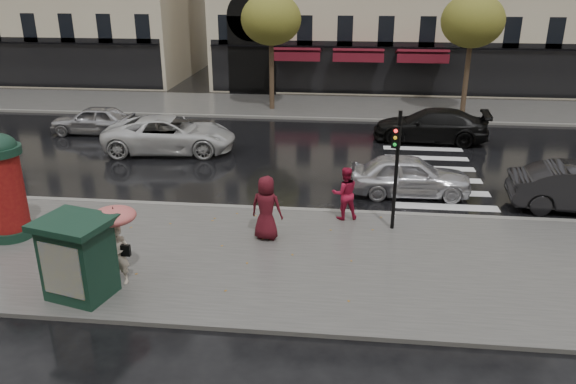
# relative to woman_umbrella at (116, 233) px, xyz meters

# --- Properties ---
(ground) EXTENTS (160.00, 160.00, 0.00)m
(ground) POSITION_rel_woman_umbrella_xyz_m (3.19, 2.31, -1.53)
(ground) COLOR black
(ground) RESTS_ON ground
(near_sidewalk) EXTENTS (90.00, 7.00, 0.12)m
(near_sidewalk) POSITION_rel_woman_umbrella_xyz_m (3.19, 1.81, -1.47)
(near_sidewalk) COLOR #474744
(near_sidewalk) RESTS_ON ground
(far_sidewalk) EXTENTS (90.00, 6.00, 0.12)m
(far_sidewalk) POSITION_rel_woman_umbrella_xyz_m (3.19, 21.31, -1.47)
(far_sidewalk) COLOR #474744
(far_sidewalk) RESTS_ON ground
(near_kerb) EXTENTS (90.00, 0.25, 0.14)m
(near_kerb) POSITION_rel_woman_umbrella_xyz_m (3.19, 5.31, -1.46)
(near_kerb) COLOR slate
(near_kerb) RESTS_ON ground
(far_kerb) EXTENTS (90.00, 0.25, 0.14)m
(far_kerb) POSITION_rel_woman_umbrella_xyz_m (3.19, 18.31, -1.46)
(far_kerb) COLOR slate
(far_kerb) RESTS_ON ground
(zebra_crossing) EXTENTS (3.60, 11.75, 0.01)m
(zebra_crossing) POSITION_rel_woman_umbrella_xyz_m (9.19, 11.91, -1.52)
(zebra_crossing) COLOR silver
(zebra_crossing) RESTS_ON ground
(tree_far_left) EXTENTS (3.40, 3.40, 6.64)m
(tree_far_left) POSITION_rel_woman_umbrella_xyz_m (1.19, 20.31, 3.64)
(tree_far_left) COLOR #38281C
(tree_far_left) RESTS_ON ground
(tree_far_right) EXTENTS (3.40, 3.40, 6.64)m
(tree_far_right) POSITION_rel_woman_umbrella_xyz_m (12.19, 20.31, 3.64)
(tree_far_right) COLOR #38281C
(tree_far_right) RESTS_ON ground
(woman_umbrella) EXTENTS (1.11, 1.11, 2.14)m
(woman_umbrella) POSITION_rel_woman_umbrella_xyz_m (0.00, 0.00, 0.00)
(woman_umbrella) COLOR beige
(woman_umbrella) RESTS_ON near_sidewalk
(woman_red) EXTENTS (0.99, 0.86, 1.76)m
(woman_red) POSITION_rel_woman_umbrella_xyz_m (5.67, 4.71, -0.53)
(woman_red) COLOR #A11331
(woman_red) RESTS_ON near_sidewalk
(man_burgundy) EXTENTS (1.07, 0.80, 1.97)m
(man_burgundy) POSITION_rel_woman_umbrella_xyz_m (3.37, 2.99, -0.43)
(man_burgundy) COLOR #4B0F17
(man_burgundy) RESTS_ON near_sidewalk
(morris_column) EXTENTS (1.35, 1.35, 3.63)m
(morris_column) POSITION_rel_woman_umbrella_xyz_m (-4.35, 2.30, 0.33)
(morris_column) COLOR black
(morris_column) RESTS_ON near_sidewalk
(traffic_light) EXTENTS (0.28, 0.37, 3.76)m
(traffic_light) POSITION_rel_woman_umbrella_xyz_m (7.16, 4.04, 0.87)
(traffic_light) COLOR black
(traffic_light) RESTS_ON near_sidewalk
(newsstand) EXTENTS (2.00, 1.81, 2.04)m
(newsstand) POSITION_rel_woman_umbrella_xyz_m (-0.71, -0.69, -0.36)
(newsstand) COLOR black
(newsstand) RESTS_ON near_sidewalk
(car_silver) EXTENTS (4.44, 1.89, 1.50)m
(car_silver) POSITION_rel_woman_umbrella_xyz_m (7.98, 7.38, -0.78)
(car_silver) COLOR silver
(car_silver) RESTS_ON ground
(car_white) EXTENTS (6.08, 3.26, 1.62)m
(car_white) POSITION_rel_woman_umbrella_xyz_m (-2.27, 11.62, -0.72)
(car_white) COLOR silver
(car_white) RESTS_ON ground
(car_black) EXTENTS (5.56, 2.67, 1.56)m
(car_black) POSITION_rel_woman_umbrella_xyz_m (9.64, 14.67, -0.75)
(car_black) COLOR black
(car_black) RESTS_ON ground
(car_far_silver) EXTENTS (4.21, 1.78, 1.42)m
(car_far_silver) POSITION_rel_woman_umbrella_xyz_m (-7.06, 14.21, -0.82)
(car_far_silver) COLOR #A1A0A5
(car_far_silver) RESTS_ON ground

